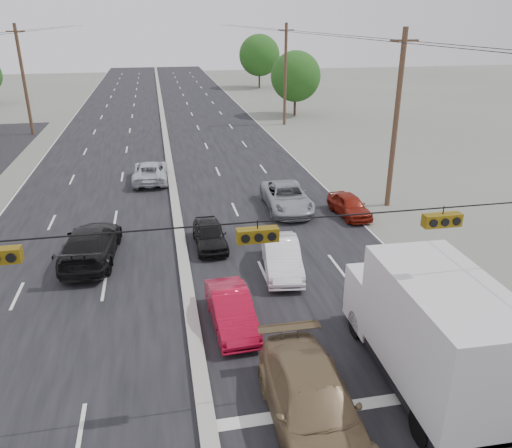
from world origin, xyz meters
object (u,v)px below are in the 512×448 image
object	(u,v)px
queue_car_b	(282,257)
red_sedan	(231,310)
tree_right_mid	(296,76)
utility_pole_left_c	(24,80)
box_truck	(429,328)
oncoming_far	(150,172)
queue_car_a	(210,235)
queue_car_c	(287,198)
tree_right_far	(259,55)
utility_pole_right_b	(396,120)
oncoming_near	(91,244)
utility_pole_right_c	(285,74)
tan_sedan	(313,405)
queue_car_e	(349,206)

from	to	relation	value
queue_car_b	red_sedan	bearing A→B (deg)	-119.46
tree_right_mid	queue_car_b	size ratio (longest dim) A/B	1.66
queue_car_b	utility_pole_left_c	bearing A→B (deg)	124.99
box_truck	oncoming_far	xyz separation A→B (m)	(-8.10, 22.49, -1.27)
queue_car_a	queue_car_c	xyz separation A→B (m)	(4.98, 4.27, 0.10)
box_truck	red_sedan	bearing A→B (deg)	143.53
utility_pole_left_c	tree_right_far	world-z (taller)	utility_pole_left_c
queue_car_a	utility_pole_right_b	bearing A→B (deg)	17.68
box_truck	oncoming_near	size ratio (longest dim) A/B	1.36
utility_pole_right_b	oncoming_far	world-z (taller)	utility_pole_right_b
utility_pole_right_c	queue_car_a	size ratio (longest dim) A/B	2.71
utility_pole_right_c	tan_sedan	size ratio (longest dim) A/B	1.78
utility_pole_left_c	oncoming_far	size ratio (longest dim) A/B	2.03
red_sedan	queue_car_a	xyz separation A→B (m)	(0.00, 6.98, -0.03)
utility_pole_right_c	oncoming_far	size ratio (longest dim) A/B	2.03
queue_car_b	oncoming_near	bearing A→B (deg)	168.63
utility_pole_right_b	queue_car_a	xyz separation A→B (m)	(-11.10, -3.79, -4.48)
box_truck	tree_right_far	bearing A→B (deg)	83.92
tree_right_far	box_truck	bearing A→B (deg)	-97.58
utility_pole_left_c	oncoming_near	distance (m)	30.68
queue_car_e	oncoming_far	bearing A→B (deg)	136.19
tree_right_mid	queue_car_c	world-z (taller)	tree_right_mid
utility_pole_right_b	queue_car_b	size ratio (longest dim) A/B	2.32
utility_pole_right_c	queue_car_e	xyz separation A→B (m)	(-2.90, -26.21, -4.49)
tree_right_mid	box_truck	xyz separation A→B (m)	(-8.30, -44.90, -2.38)
tree_right_far	tan_sedan	size ratio (longest dim) A/B	1.45
utility_pole_left_c	queue_car_c	world-z (taller)	utility_pole_left_c
queue_car_c	queue_car_e	xyz separation A→B (m)	(3.22, -1.69, -0.12)
utility_pole_left_c	utility_pole_right_b	xyz separation A→B (m)	(25.00, -25.00, 0.00)
queue_car_c	oncoming_near	distance (m)	11.50
queue_car_b	oncoming_far	size ratio (longest dim) A/B	0.87
red_sedan	oncoming_far	distance (m)	18.57
utility_pole_left_c	oncoming_far	bearing A→B (deg)	-57.48
oncoming_near	utility_pole_left_c	bearing A→B (deg)	-69.73
tree_right_far	oncoming_near	distance (m)	62.66
box_truck	queue_car_e	bearing A→B (deg)	79.52
tree_right_far	box_truck	distance (m)	70.58
queue_car_c	oncoming_near	bearing A→B (deg)	-154.02
queue_car_e	tan_sedan	bearing A→B (deg)	-119.72
queue_car_a	queue_car_c	size ratio (longest dim) A/B	0.70
utility_pole_right_c	tree_right_far	xyz separation A→B (m)	(3.50, 30.00, -0.15)
utility_pole_left_c	box_truck	distance (m)	44.39
utility_pole_right_b	utility_pole_left_c	bearing A→B (deg)	135.00
utility_pole_left_c	utility_pole_right_b	distance (m)	35.36
queue_car_a	queue_car_b	xyz separation A→B (m)	(2.80, -3.25, 0.08)
utility_pole_left_c	queue_car_b	size ratio (longest dim) A/B	2.32
utility_pole_right_b	tree_right_far	distance (m)	55.11
utility_pole_right_c	red_sedan	bearing A→B (deg)	-107.24
tan_sedan	oncoming_near	world-z (taller)	tan_sedan
queue_car_c	utility_pole_right_c	bearing A→B (deg)	77.97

